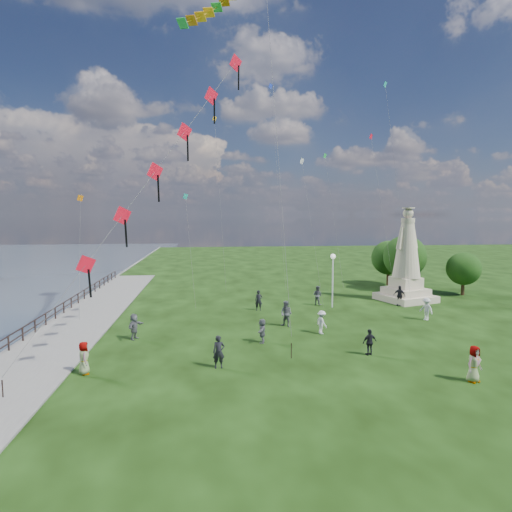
{
  "coord_description": "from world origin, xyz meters",
  "views": [
    {
      "loc": [
        -4.22,
        -20.71,
        8.3
      ],
      "look_at": [
        -1.0,
        8.0,
        5.5
      ],
      "focal_mm": 30.0,
      "sensor_mm": 36.0,
      "label": 1
    }
  ],
  "objects": [
    {
      "name": "person_11",
      "position": [
        -0.79,
        6.24,
        0.79
      ],
      "size": [
        0.9,
        1.56,
        1.58
      ],
      "primitive_type": "imported",
      "rotation": [
        0.0,
        0.0,
        4.52
      ],
      "color": "#595960",
      "rests_on": "ground"
    },
    {
      "name": "person_1",
      "position": [
        1.48,
        10.0,
        0.96
      ],
      "size": [
        1.08,
        1.06,
        1.93
      ],
      "primitive_type": "imported",
      "rotation": [
        0.0,
        0.0,
        -0.74
      ],
      "color": "#595960",
      "rests_on": "ground"
    },
    {
      "name": "person_4",
      "position": [
        8.84,
        -1.46,
        0.92
      ],
      "size": [
        1.04,
        0.84,
        1.84
      ],
      "primitive_type": "imported",
      "rotation": [
        0.0,
        0.0,
        0.37
      ],
      "color": "#595960",
      "rests_on": "ground"
    },
    {
      "name": "red_kite_train",
      "position": [
        -6.5,
        4.61,
        11.54
      ],
      "size": [
        11.64,
        9.35,
        18.61
      ],
      "color": "black",
      "rests_on": "ground"
    },
    {
      "name": "person_9",
      "position": [
        13.12,
        16.12,
        0.92
      ],
      "size": [
        1.17,
        1.15,
        1.85
      ],
      "primitive_type": "imported",
      "rotation": [
        0.0,
        0.0,
        -0.76
      ],
      "color": "black",
      "rests_on": "ground"
    },
    {
      "name": "small_kites",
      "position": [
        3.1,
        23.36,
        13.06
      ],
      "size": [
        29.82,
        16.42,
        22.74
      ],
      "color": "teal",
      "rests_on": "ground"
    },
    {
      "name": "statue",
      "position": [
        14.68,
        18.15,
        3.39
      ],
      "size": [
        5.56,
        5.56,
        8.98
      ],
      "rotation": [
        0.0,
        0.0,
        0.32
      ],
      "color": "#C3AB94",
      "rests_on": "ground"
    },
    {
      "name": "tree_row",
      "position": [
        18.0,
        24.13,
        3.38
      ],
      "size": [
        8.86,
        10.71,
        6.04
      ],
      "color": "#382314",
      "rests_on": "ground"
    },
    {
      "name": "person_3",
      "position": [
        5.22,
        3.05,
        0.79
      ],
      "size": [
        1.0,
        0.67,
        1.57
      ],
      "primitive_type": "imported",
      "rotation": [
        0.0,
        0.0,
        3.38
      ],
      "color": "black",
      "rests_on": "ground"
    },
    {
      "name": "person_2",
      "position": [
        3.6,
        7.84,
        0.82
      ],
      "size": [
        0.88,
        1.18,
        1.64
      ],
      "primitive_type": "imported",
      "rotation": [
        0.0,
        0.0,
        1.92
      ],
      "color": "silver",
      "rests_on": "ground"
    },
    {
      "name": "person_8",
      "position": [
        12.84,
        10.72,
        0.89
      ],
      "size": [
        1.03,
        1.29,
        1.78
      ],
      "primitive_type": "imported",
      "rotation": [
        0.0,
        0.0,
        -1.12
      ],
      "color": "silver",
      "rests_on": "ground"
    },
    {
      "name": "person_6",
      "position": [
        0.09,
        15.58,
        0.88
      ],
      "size": [
        0.66,
        0.45,
        1.76
      ],
      "primitive_type": "imported",
      "rotation": [
        0.0,
        0.0,
        -0.05
      ],
      "color": "black",
      "rests_on": "ground"
    },
    {
      "name": "waterfront",
      "position": [
        -15.24,
        8.99,
        -0.06
      ],
      "size": [
        200.0,
        200.0,
        1.51
      ],
      "color": "#34434F",
      "rests_on": "ground"
    },
    {
      "name": "person_0",
      "position": [
        -3.72,
        1.89,
        0.89
      ],
      "size": [
        0.69,
        0.49,
        1.79
      ],
      "primitive_type": "imported",
      "rotation": [
        0.0,
        0.0,
        0.09
      ],
      "color": "black",
      "rests_on": "ground"
    },
    {
      "name": "person_10",
      "position": [
        -10.72,
        1.77,
        0.86
      ],
      "size": [
        0.77,
        0.97,
        1.73
      ],
      "primitive_type": "imported",
      "rotation": [
        0.0,
        0.0,
        1.91
      ],
      "color": "#595960",
      "rests_on": "ground"
    },
    {
      "name": "lamppost",
      "position": [
        6.8,
        16.08,
        3.48
      ],
      "size": [
        0.45,
        0.45,
        4.83
      ],
      "color": "silver",
      "rests_on": "ground"
    },
    {
      "name": "person_5",
      "position": [
        -9.19,
        7.92,
        0.87
      ],
      "size": [
        1.26,
        1.76,
        1.75
      ],
      "primitive_type": "imported",
      "rotation": [
        0.0,
        0.0,
        1.18
      ],
      "color": "#595960",
      "rests_on": "ground"
    },
    {
      "name": "person_7",
      "position": [
        5.76,
        17.33,
        0.88
      ],
      "size": [
        0.98,
        0.98,
        1.76
      ],
      "primitive_type": "imported",
      "rotation": [
        0.0,
        0.0,
        2.35
      ],
      "color": "#595960",
      "rests_on": "ground"
    }
  ]
}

